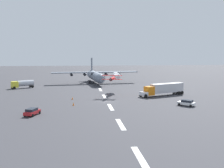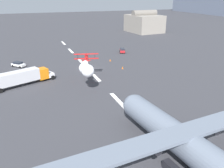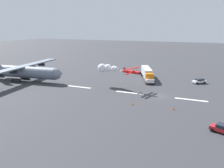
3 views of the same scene
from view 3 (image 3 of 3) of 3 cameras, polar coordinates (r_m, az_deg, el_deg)
The scene contains 11 objects.
ground_plane at distance 63.04m, azimuth 11.34°, elevation -2.88°, with size 440.00×440.00×0.00m, color #38383D.
runway_stripe_2 at distance 62.03m, azimuth 18.68°, elevation -3.63°, with size 8.00×0.90×0.01m, color white.
runway_stripe_3 at distance 65.05m, azimuth 4.35°, elevation -2.11°, with size 8.00×0.90×0.01m, color white.
runway_stripe_4 at distance 71.69m, azimuth -8.00°, elevation -0.69°, with size 8.00×0.90×0.01m, color white.
cargo_transport_plane at distance 82.82m, azimuth -20.36°, elevation 2.90°, with size 26.59×38.10×11.05m.
stunt_biplane_red at distance 70.76m, azimuth -0.66°, elevation 3.76°, with size 15.05×7.02×2.76m.
semi_truck_orange at distance 81.87m, azimuth 8.51°, elevation 2.65°, with size 8.47×15.35×3.70m.
followme_car_yellow at distance 80.23m, azimuth 20.43°, elevation 0.72°, with size 4.32×4.25×1.52m.
airport_staff_sedan at distance 45.23m, azimuth 25.46°, elevation -9.76°, with size 4.59×3.15×1.52m.
traffic_cone_near at distance 53.63m, azimuth 14.64°, elevation -5.66°, with size 0.44×0.44×0.75m, color orange.
traffic_cone_far at distance 55.11m, azimuth 4.98°, elevation -4.71°, with size 0.44×0.44×0.75m, color orange.
Camera 3 is at (-11.83, 59.26, 17.95)m, focal length 37.64 mm.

